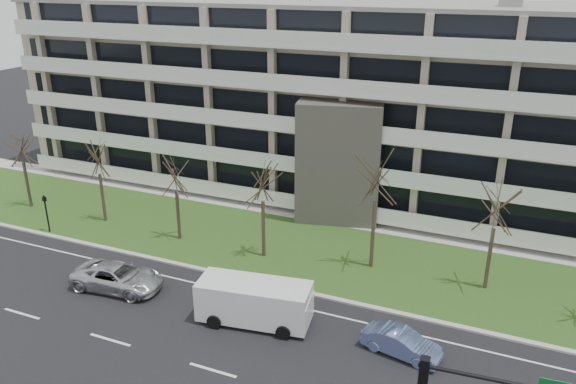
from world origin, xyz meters
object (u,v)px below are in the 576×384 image
at_px(white_van, 256,299).
at_px(pedestrian_signal, 46,209).
at_px(blue_sedan, 401,343).
at_px(silver_pickup, 118,277).

distance_m(white_van, pedestrian_signal, 18.97).
distance_m(blue_sedan, white_van, 7.76).
bearing_deg(pedestrian_signal, blue_sedan, 9.14).
xyz_separation_m(silver_pickup, white_van, (8.98, 0.11, 0.63)).
xyz_separation_m(silver_pickup, pedestrian_signal, (-9.53, 4.26, 1.07)).
height_order(silver_pickup, blue_sedan, silver_pickup).
height_order(silver_pickup, pedestrian_signal, pedestrian_signal).
distance_m(silver_pickup, pedestrian_signal, 10.49).
bearing_deg(silver_pickup, pedestrian_signal, 60.54).
height_order(blue_sedan, white_van, white_van).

